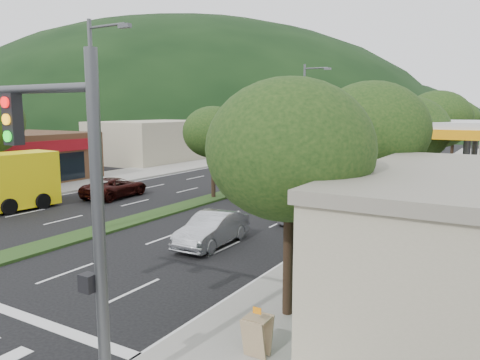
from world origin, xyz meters
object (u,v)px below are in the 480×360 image
Objects in this scene: streetlight_mid at (306,113)px; tree_r_b at (371,131)px; box_truck at (2,184)px; tree_r_c at (410,130)px; tree_med_near at (213,132)px; car_queue_b at (308,206)px; traffic_signal at (41,172)px; streetlight_near at (97,116)px; motorhome at (344,158)px; tree_r_e at (454,121)px; tree_med_far at (342,118)px; tree_r_a at (290,150)px; suv_maroon at (115,187)px; sedan_silver at (212,229)px; car_queue_c at (308,170)px; car_queue_a at (253,185)px; tree_r_d at (438,119)px; car_queue_d at (349,181)px; a_frame_sign at (257,332)px.

tree_r_b is at bearing -60.68° from streetlight_mid.
streetlight_mid is at bearing -103.48° from box_truck.
tree_r_c is 12.17m from tree_med_near.
car_queue_b is 0.71× the size of box_truck.
streetlight_mid is (-8.82, 34.54, 0.94)m from traffic_signal.
motorhome is (5.29, 20.40, -3.50)m from streetlight_near.
tree_med_far reaches higher than tree_r_e.
tree_med_near reaches higher than motorhome.
motorhome reaches higher than box_truck.
tree_r_a is at bearing -18.73° from streetlight_near.
motorhome is (-3.53, 29.94, -2.56)m from traffic_signal.
traffic_signal is 6.29m from tree_r_a.
suv_maroon is at bearing -108.97° from streetlight_mid.
streetlight_mid is at bearing 108.98° from car_queue_b.
tree_r_e is 12.65m from tree_med_far.
streetlight_mid is 0.97× the size of motorhome.
sedan_silver is at bearing 9.10° from streetlight_near.
car_queue_c is (1.50, -13.28, -4.37)m from tree_med_far.
tree_r_e reaches higher than sedan_silver.
tree_med_near is 11.99m from motorhome.
tree_med_far is 16.80m from motorhome.
tree_med_near is at bearing -114.81° from car_queue_a.
tree_r_d is 1.84× the size of car_queue_c.
tree_r_e is 0.67× the size of streetlight_near.
car_queue_b reaches higher than car_queue_c.
tree_med_near is at bearing -125.34° from box_truck.
tree_med_far reaches higher than traffic_signal.
car_queue_d is at bearing 84.45° from sedan_silver.
tree_med_far is at bearing 116.57° from tree_r_c.
tree_r_e is at bearing -18.43° from tree_med_far.
tree_r_c reaches higher than motorhome.
streetlight_mid is (-11.79, 13.00, 0.84)m from tree_r_c.
car_queue_d is at bearing -110.00° from tree_r_e.
tree_r_c is 26.83m from tree_med_far.
box_truck is at bearing -106.81° from car_queue_c.
sedan_silver is 9.74m from a_frame_sign.
a_frame_sign is (10.88, -19.19, 0.05)m from car_queue_a.
car_queue_c is (1.29, -2.28, -4.94)m from streetlight_mid.
tree_r_d is 0.70× the size of motorhome.
tree_r_d reaches higher than suv_maroon.
motorhome is at bearing 62.13° from tree_med_near.
tree_r_e is at bearing 90.00° from tree_r_d.
suv_maroon is 0.70× the size of box_truck.
tree_med_near is 13.35m from car_queue_c.
streetlight_mid is at bearing 89.22° from tree_med_near.
car_queue_b is 3.87× the size of a_frame_sign.
tree_r_c is 10.01m from tree_r_d.
tree_r_d is at bearing 90.00° from tree_r_c.
car_queue_d is (5.30, -5.00, 0.10)m from car_queue_c.
sedan_silver is at bearing -80.19° from tree_med_far.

